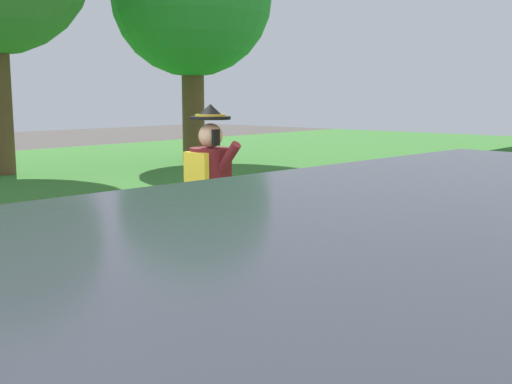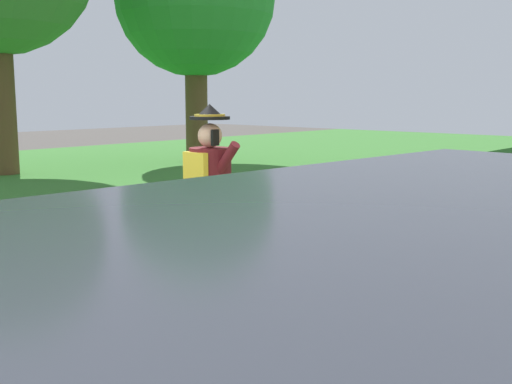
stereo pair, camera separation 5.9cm
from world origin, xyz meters
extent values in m
cube|color=#23517A|center=(0.00, 1.72, 0.38)|extent=(2.02, 4.29, 0.56)
cube|color=#997A56|center=(0.00, 1.72, 0.69)|extent=(1.86, 3.95, 0.05)
cylinder|color=black|center=(0.14, 1.45, 1.12)|extent=(0.32, 0.32, 0.82)
cylinder|color=#561419|center=(0.14, 1.45, 1.84)|extent=(0.40, 0.40, 0.62)
cube|color=gold|center=(0.14, 1.26, 1.94)|extent=(0.28, 0.06, 0.36)
sphere|color=#DBA884|center=(0.14, 1.45, 2.27)|extent=(0.23, 0.23, 0.23)
cylinder|color=black|center=(0.14, 1.45, 2.43)|extent=(0.38, 0.38, 0.03)
cone|color=black|center=(0.14, 1.45, 2.50)|extent=(0.26, 0.26, 0.12)
cylinder|color=gold|center=(0.14, 1.45, 2.46)|extent=(0.29, 0.29, 0.02)
cylinder|color=#561419|center=(0.36, 1.41, 2.02)|extent=(0.38, 0.09, 0.43)
cube|color=black|center=(0.27, 1.39, 2.26)|extent=(0.03, 0.08, 0.15)
ellipsoid|color=green|center=(-0.25, 3.18, 0.91)|extent=(0.26, 0.32, 0.40)
sphere|color=green|center=(-0.25, 3.14, 1.18)|extent=(0.20, 0.20, 0.20)
cone|color=yellow|center=(-0.25, 3.04, 1.17)|extent=(0.09, 0.09, 0.09)
ellipsoid|color=yellow|center=(-0.39, 3.18, 0.91)|extent=(0.08, 0.20, 0.32)
ellipsoid|color=yellow|center=(-0.11, 3.18, 0.91)|extent=(0.08, 0.20, 0.32)
cylinder|color=brown|center=(-8.50, 3.67, 2.54)|extent=(0.57, 0.57, 3.11)
cylinder|color=brown|center=(-7.37, 8.21, 2.35)|extent=(0.56, 0.56, 2.73)
camera|label=1|loc=(4.33, -2.66, 2.63)|focal=43.75mm
camera|label=2|loc=(4.38, -2.62, 2.63)|focal=43.75mm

